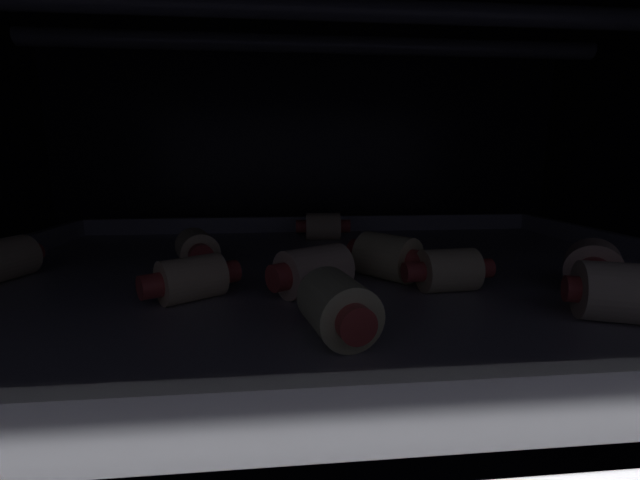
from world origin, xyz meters
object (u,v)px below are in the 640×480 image
(pig_in_blanket_mid_4, at_px, (323,226))
(pig_in_blanket_mid_8, at_px, (192,279))
(pig_in_blanket_mid_2, at_px, (593,267))
(pig_in_blanket_mid_6, at_px, (0,260))
(pig_in_blanket_mid_1, at_px, (623,293))
(heating_element, at_px, (335,9))
(pig_in_blanket_mid_0, at_px, (448,270))
(pig_in_blanket_mid_9, at_px, (338,307))
(pig_in_blanket_mid_7, at_px, (387,257))
(baking_tray_mid, at_px, (333,274))
(pig_in_blanket_mid_5, at_px, (314,271))
(pig_in_blanket_mid_3, at_px, (197,249))
(oven_rack_mid, at_px, (333,286))

(pig_in_blanket_mid_4, height_order, pig_in_blanket_mid_8, pig_in_blanket_mid_4)
(pig_in_blanket_mid_2, relative_size, pig_in_blanket_mid_4, 0.80)
(pig_in_blanket_mid_6, bearing_deg, pig_in_blanket_mid_1, -16.46)
(heating_element, relative_size, pig_in_blanket_mid_0, 8.30)
(heating_element, xyz_separation_m, pig_in_blanket_mid_9, (-0.01, -0.11, -0.16))
(pig_in_blanket_mid_0, bearing_deg, pig_in_blanket_mid_7, 135.39)
(pig_in_blanket_mid_4, bearing_deg, baking_tray_mid, -92.48)
(pig_in_blanket_mid_5, relative_size, pig_in_blanket_mid_8, 1.04)
(heating_element, relative_size, pig_in_blanket_mid_2, 10.82)
(pig_in_blanket_mid_2, bearing_deg, heating_element, 158.79)
(pig_in_blanket_mid_4, bearing_deg, pig_in_blanket_mid_3, -135.41)
(oven_rack_mid, bearing_deg, heating_element, -90.00)
(pig_in_blanket_mid_8, bearing_deg, oven_rack_mid, 30.53)
(oven_rack_mid, height_order, pig_in_blanket_mid_2, pig_in_blanket_mid_2)
(pig_in_blanket_mid_0, height_order, pig_in_blanket_mid_7, pig_in_blanket_mid_7)
(pig_in_blanket_mid_0, bearing_deg, pig_in_blanket_mid_8, -179.10)
(pig_in_blanket_mid_7, bearing_deg, baking_tray_mid, 149.70)
(baking_tray_mid, bearing_deg, pig_in_blanket_mid_5, -110.58)
(heating_element, distance_m, pig_in_blanket_mid_1, 0.23)
(pig_in_blanket_mid_7, bearing_deg, pig_in_blanket_mid_3, 162.33)
(pig_in_blanket_mid_1, relative_size, pig_in_blanket_mid_8, 0.97)
(pig_in_blanket_mid_0, relative_size, pig_in_blanket_mid_4, 1.04)
(heating_element, height_order, pig_in_blanket_mid_8, heating_element)
(oven_rack_mid, distance_m, pig_in_blanket_mid_4, 0.13)
(heating_element, bearing_deg, baking_tray_mid, 0.00)
(pig_in_blanket_mid_5, bearing_deg, oven_rack_mid, 69.42)
(pig_in_blanket_mid_0, bearing_deg, baking_tray_mid, 142.30)
(heating_element, height_order, oven_rack_mid, heating_element)
(pig_in_blanket_mid_9, bearing_deg, pig_in_blanket_mid_2, 17.56)
(pig_in_blanket_mid_4, height_order, pig_in_blanket_mid_5, pig_in_blanket_mid_5)
(pig_in_blanket_mid_7, bearing_deg, pig_in_blanket_mid_2, -18.32)
(baking_tray_mid, bearing_deg, pig_in_blanket_mid_8, -149.47)
(pig_in_blanket_mid_3, xyz_separation_m, pig_in_blanket_mid_9, (0.09, -0.13, 0.00))
(pig_in_blanket_mid_0, xyz_separation_m, pig_in_blanket_mid_7, (-0.03, 0.03, 0.00))
(pig_in_blanket_mid_5, height_order, pig_in_blanket_mid_7, pig_in_blanket_mid_7)
(heating_element, bearing_deg, oven_rack_mid, 90.00)
(pig_in_blanket_mid_3, height_order, pig_in_blanket_mid_8, pig_in_blanket_mid_3)
(pig_in_blanket_mid_1, xyz_separation_m, pig_in_blanket_mid_4, (-0.12, 0.23, -0.00))
(pig_in_blanket_mid_4, relative_size, pig_in_blanket_mid_7, 0.97)
(oven_rack_mid, bearing_deg, pig_in_blanket_mid_2, -21.21)
(heating_element, xyz_separation_m, pig_in_blanket_mid_4, (0.01, 0.12, -0.16))
(pig_in_blanket_mid_6, bearing_deg, pig_in_blanket_mid_8, -20.87)
(pig_in_blanket_mid_5, xyz_separation_m, pig_in_blanket_mid_7, (0.05, 0.03, 0.00))
(pig_in_blanket_mid_0, relative_size, pig_in_blanket_mid_5, 1.01)
(pig_in_blanket_mid_2, distance_m, pig_in_blanket_mid_8, 0.24)
(heating_element, height_order, pig_in_blanket_mid_3, heating_element)
(pig_in_blanket_mid_5, relative_size, pig_in_blanket_mid_7, 1.00)
(pig_in_blanket_mid_0, height_order, pig_in_blanket_mid_3, pig_in_blanket_mid_3)
(pig_in_blanket_mid_1, xyz_separation_m, pig_in_blanket_mid_5, (-0.15, 0.06, -0.00))
(oven_rack_mid, xyz_separation_m, pig_in_blanket_mid_2, (0.15, -0.06, 0.03))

